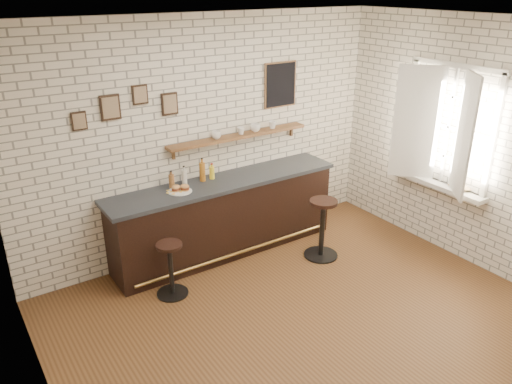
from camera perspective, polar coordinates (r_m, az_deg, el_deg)
ground at (r=5.52m, az=5.44°, el=-14.11°), size 5.00×5.00×0.00m
bar_counter at (r=6.48m, az=-3.51°, el=-2.80°), size 3.10×0.65×1.01m
sandwich_plate at (r=5.99m, az=-8.70°, el=0.09°), size 0.28×0.28×0.01m
ciabatta_sandwich at (r=5.98m, az=-8.64°, el=0.48°), size 0.24×0.17×0.07m
potato_chips at (r=5.98m, az=-8.91°, el=0.10°), size 0.26×0.19×0.00m
bitters_bottle_brown at (r=6.09m, az=-9.62°, el=1.24°), size 0.07×0.07×0.22m
bitters_bottle_white at (r=6.15m, az=-8.19°, el=1.67°), size 0.06×0.06×0.25m
bitters_bottle_amber at (r=6.24m, az=-6.15°, el=2.33°), size 0.07×0.07×0.30m
condiment_bottle_yellow at (r=6.31m, az=-5.06°, el=2.26°), size 0.06×0.06×0.20m
bar_stool_left at (r=5.75m, az=-9.72°, el=-8.50°), size 0.36×0.36×0.65m
bar_stool_right at (r=6.44m, az=7.58°, el=-3.95°), size 0.45×0.45×0.79m
wall_shelf at (r=6.46m, az=-1.93°, el=6.40°), size 2.00×0.18×0.18m
shelf_cup_a at (r=6.27m, az=-4.56°, el=6.51°), size 0.17×0.17×0.10m
shelf_cup_b at (r=6.45m, az=-1.72°, el=7.00°), size 0.13×0.13×0.09m
shelf_cup_c at (r=6.56m, az=-0.08°, el=7.37°), size 0.17×0.17×0.11m
shelf_cup_d at (r=6.72m, az=1.90°, el=7.69°), size 0.12×0.12×0.10m
back_wall_decor at (r=6.30m, az=-3.75°, el=11.26°), size 2.96×0.02×0.56m
window_sill at (r=6.85m, az=19.95°, el=0.85°), size 0.20×1.35×0.06m
casement_window at (r=6.59m, az=20.60°, el=6.82°), size 0.40×1.30×1.56m
book_lower at (r=6.68m, az=21.63°, el=0.43°), size 0.21×0.25×0.02m
book_upper at (r=6.66m, az=21.92°, el=0.46°), size 0.23×0.25×0.02m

